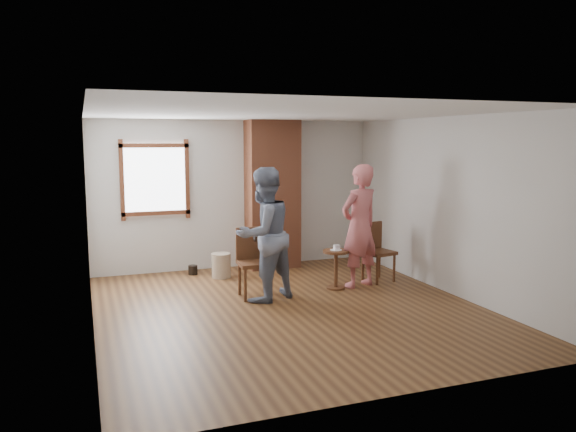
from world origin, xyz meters
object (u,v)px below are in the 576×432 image
object	(u,v)px
stoneware_crock	(221,265)
dining_chair_left	(254,258)
man	(264,234)
person_pink	(359,226)
dining_chair_right	(375,248)
side_table	(336,263)

from	to	relation	value
stoneware_crock	dining_chair_left	world-z (taller)	dining_chair_left
stoneware_crock	dining_chair_left	xyz separation A→B (m)	(0.19, -1.24, 0.36)
dining_chair_left	man	size ratio (longest dim) A/B	0.53
man	dining_chair_left	bearing A→B (deg)	-98.43
man	person_pink	xyz separation A→B (m)	(1.61, 0.21, 0.00)
dining_chair_left	stoneware_crock	bearing A→B (deg)	101.66
stoneware_crock	dining_chair_left	size ratio (longest dim) A/B	0.41
stoneware_crock	dining_chair_right	xyz separation A→B (m)	(2.30, -1.04, 0.32)
stoneware_crock	dining_chair_right	size ratio (longest dim) A/B	0.43
man	person_pink	world-z (taller)	person_pink
dining_chair_right	man	distance (m)	2.13
stoneware_crock	man	world-z (taller)	man
person_pink	dining_chair_right	bearing A→B (deg)	-167.13
dining_chair_right	side_table	bearing A→B (deg)	-174.25
dining_chair_left	dining_chair_right	world-z (taller)	dining_chair_left
side_table	person_pink	world-z (taller)	person_pink
stoneware_crock	dining_chair_left	distance (m)	1.30
dining_chair_left	side_table	size ratio (longest dim) A/B	1.66
dining_chair_left	side_table	distance (m)	1.30
side_table	man	world-z (taller)	man
dining_chair_right	dining_chair_left	bearing A→B (deg)	173.57
dining_chair_left	man	world-z (taller)	man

